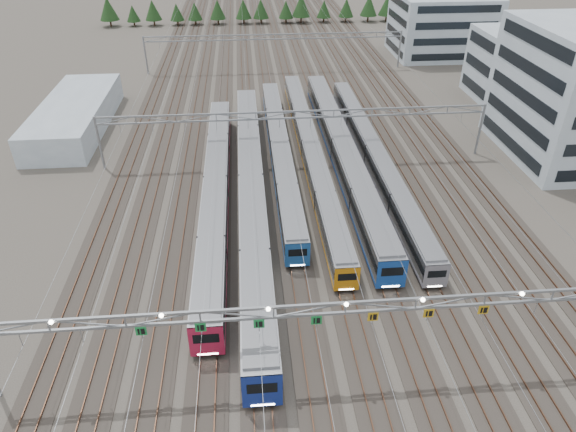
{
  "coord_description": "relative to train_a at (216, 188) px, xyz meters",
  "views": [
    {
      "loc": [
        -7.0,
        -29.05,
        34.91
      ],
      "look_at": [
        -2.8,
        19.35,
        3.5
      ],
      "focal_mm": 32.0,
      "sensor_mm": 36.0,
      "label": 1
    }
  ],
  "objects": [
    {
      "name": "train_e",
      "position": [
        18.0,
        9.83,
        0.03
      ],
      "size": [
        3.08,
        57.93,
        4.01
      ],
      "color": "black",
      "rests_on": "ground"
    },
    {
      "name": "gantry_far",
      "position": [
        11.25,
        56.4,
        4.16
      ],
      "size": [
        56.36,
        0.36,
        8.0
      ],
      "color": "gray",
      "rests_on": "ground"
    },
    {
      "name": "gantry_mid",
      "position": [
        11.25,
        11.4,
        4.16
      ],
      "size": [
        56.36,
        0.36,
        8.0
      ],
      "color": "gray",
      "rests_on": "ground"
    },
    {
      "name": "west_shed",
      "position": [
        -24.46,
        27.03,
        0.06
      ],
      "size": [
        10.0,
        30.0,
        4.58
      ],
      "primitive_type": "cube",
      "color": "#A0B1BF",
      "rests_on": "ground"
    },
    {
      "name": "depot_bldg_mid",
      "position": [
        55.21,
        33.93,
        4.05
      ],
      "size": [
        14.0,
        16.0,
        12.57
      ],
      "primitive_type": "cube",
      "color": "#A0B1BF",
      "rests_on": "ground"
    },
    {
      "name": "train_b",
      "position": [
        4.5,
        -0.27,
        0.1
      ],
      "size": [
        3.18,
        63.63,
        4.16
      ],
      "color": "black",
      "rests_on": "ground"
    },
    {
      "name": "train_a",
      "position": [
        0.0,
        0.0,
        0.0
      ],
      "size": [
        3.04,
        52.97,
        3.96
      ],
      "color": "black",
      "rests_on": "ground"
    },
    {
      "name": "train_c",
      "position": [
        9.0,
        10.91,
        -0.22
      ],
      "size": [
        2.71,
        51.44,
        3.52
      ],
      "color": "black",
      "rests_on": "ground"
    },
    {
      "name": "train_d",
      "position": [
        13.5,
        11.07,
        -0.29
      ],
      "size": [
        2.59,
        60.31,
        3.37
      ],
      "color": "black",
      "rests_on": "ground"
    },
    {
      "name": "gantry_near",
      "position": [
        11.2,
        -28.71,
        4.86
      ],
      "size": [
        56.36,
        0.61,
        8.08
      ],
      "color": "gray",
      "rests_on": "ground"
    },
    {
      "name": "track_bed",
      "position": [
        11.25,
        71.4,
        -0.74
      ],
      "size": [
        54.0,
        260.0,
        5.42
      ],
      "color": "#2D2823",
      "rests_on": "ground"
    },
    {
      "name": "train_f",
      "position": [
        22.5,
        8.57,
        -0.3
      ],
      "size": [
        2.59,
        55.95,
        3.36
      ],
      "color": "black",
      "rests_on": "ground"
    },
    {
      "name": "treeline",
      "position": [
        16.65,
        102.63,
        2.0
      ],
      "size": [
        106.4,
        5.6,
        7.02
      ],
      "color": "#332114",
      "rests_on": "ground"
    },
    {
      "name": "depot_bldg_north",
      "position": [
        51.76,
        65.89,
        4.61
      ],
      "size": [
        22.0,
        18.0,
        13.69
      ],
      "primitive_type": "cube",
      "color": "#A0B1BF",
      "rests_on": "ground"
    },
    {
      "name": "ground",
      "position": [
        11.25,
        -28.6,
        -2.23
      ],
      "size": [
        400.0,
        400.0,
        0.0
      ],
      "primitive_type": "plane",
      "color": "#47423A",
      "rests_on": "ground"
    }
  ]
}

